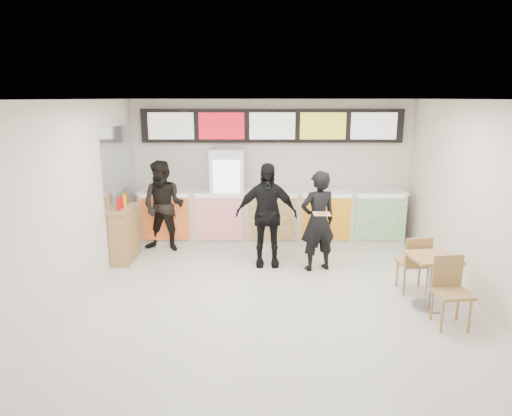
{
  "coord_description": "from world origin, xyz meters",
  "views": [
    {
      "loc": [
        -0.29,
        -6.3,
        3.02
      ],
      "look_at": [
        -0.33,
        1.2,
        1.21
      ],
      "focal_mm": 32.0,
      "sensor_mm": 36.0,
      "label": 1
    }
  ],
  "objects_px": {
    "condiment_ledge": "(125,233)",
    "customer_mid": "(266,215)",
    "customer_main": "(318,221)",
    "service_counter": "(272,216)",
    "drinks_fridge": "(228,196)",
    "cafe_table": "(431,272)",
    "customer_left": "(164,206)"
  },
  "relations": [
    {
      "from": "condiment_ledge",
      "to": "customer_mid",
      "type": "bearing_deg",
      "value": -5.1
    },
    {
      "from": "customer_mid",
      "to": "customer_main",
      "type": "bearing_deg",
      "value": -16.0
    },
    {
      "from": "service_counter",
      "to": "customer_mid",
      "type": "distance_m",
      "value": 1.44
    },
    {
      "from": "drinks_fridge",
      "to": "cafe_table",
      "type": "height_order",
      "value": "drinks_fridge"
    },
    {
      "from": "customer_left",
      "to": "cafe_table",
      "type": "xyz_separation_m",
      "value": [
        4.42,
        -2.6,
        -0.36
      ]
    },
    {
      "from": "service_counter",
      "to": "customer_main",
      "type": "height_order",
      "value": "customer_main"
    },
    {
      "from": "service_counter",
      "to": "customer_main",
      "type": "relative_size",
      "value": 3.09
    },
    {
      "from": "customer_main",
      "to": "customer_mid",
      "type": "xyz_separation_m",
      "value": [
        -0.91,
        0.24,
        0.05
      ]
    },
    {
      "from": "service_counter",
      "to": "customer_main",
      "type": "xyz_separation_m",
      "value": [
        0.76,
        -1.61,
        0.33
      ]
    },
    {
      "from": "customer_left",
      "to": "customer_mid",
      "type": "distance_m",
      "value": 2.2
    },
    {
      "from": "cafe_table",
      "to": "condiment_ledge",
      "type": "distance_m",
      "value": 5.44
    },
    {
      "from": "condiment_ledge",
      "to": "customer_main",
      "type": "bearing_deg",
      "value": -7.55
    },
    {
      "from": "cafe_table",
      "to": "customer_mid",
      "type": "bearing_deg",
      "value": 136.74
    },
    {
      "from": "customer_mid",
      "to": "service_counter",
      "type": "bearing_deg",
      "value": 82.66
    },
    {
      "from": "customer_main",
      "to": "condiment_ledge",
      "type": "height_order",
      "value": "customer_main"
    },
    {
      "from": "service_counter",
      "to": "condiment_ledge",
      "type": "distance_m",
      "value": 3.04
    },
    {
      "from": "customer_main",
      "to": "cafe_table",
      "type": "relative_size",
      "value": 1.08
    },
    {
      "from": "customer_mid",
      "to": "condiment_ledge",
      "type": "height_order",
      "value": "customer_mid"
    },
    {
      "from": "service_counter",
      "to": "condiment_ledge",
      "type": "height_order",
      "value": "condiment_ledge"
    },
    {
      "from": "drinks_fridge",
      "to": "customer_left",
      "type": "bearing_deg",
      "value": -155.88
    },
    {
      "from": "customer_mid",
      "to": "cafe_table",
      "type": "distance_m",
      "value": 2.99
    },
    {
      "from": "service_counter",
      "to": "customer_left",
      "type": "distance_m",
      "value": 2.27
    },
    {
      "from": "service_counter",
      "to": "condiment_ledge",
      "type": "xyz_separation_m",
      "value": [
        -2.82,
        -1.14,
        -0.04
      ]
    },
    {
      "from": "condiment_ledge",
      "to": "service_counter",
      "type": "bearing_deg",
      "value": 22.0
    },
    {
      "from": "drinks_fridge",
      "to": "customer_mid",
      "type": "xyz_separation_m",
      "value": [
        0.79,
        -1.39,
        -0.05
      ]
    },
    {
      "from": "customer_left",
      "to": "customer_mid",
      "type": "height_order",
      "value": "customer_mid"
    },
    {
      "from": "drinks_fridge",
      "to": "cafe_table",
      "type": "distance_m",
      "value": 4.5
    },
    {
      "from": "customer_mid",
      "to": "condiment_ledge",
      "type": "relative_size",
      "value": 1.55
    },
    {
      "from": "customer_left",
      "to": "condiment_ledge",
      "type": "distance_m",
      "value": 0.95
    },
    {
      "from": "customer_mid",
      "to": "drinks_fridge",
      "type": "bearing_deg",
      "value": 118.18
    },
    {
      "from": "drinks_fridge",
      "to": "customer_mid",
      "type": "distance_m",
      "value": 1.6
    },
    {
      "from": "customer_main",
      "to": "drinks_fridge",
      "type": "bearing_deg",
      "value": -62.43
    }
  ]
}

